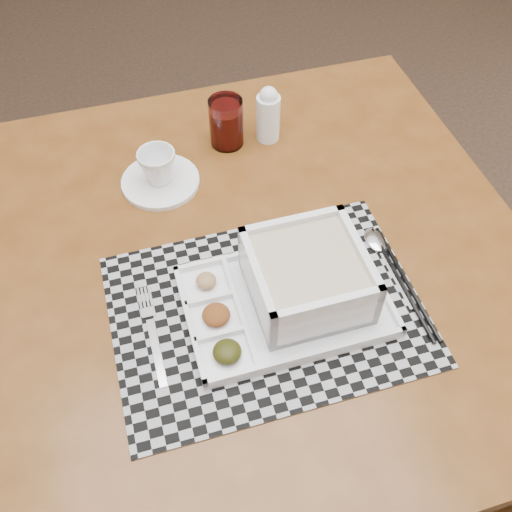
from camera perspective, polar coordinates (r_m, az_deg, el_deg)
The scene contains 11 objects.
floor at distance 1.68m, azimuth -7.74°, elevation -13.03°, with size 5.00×5.00×0.00m, color black.
dining_table at distance 1.05m, azimuth -0.46°, elevation -2.23°, with size 0.99×0.99×0.74m.
placemat at distance 0.92m, azimuth 1.07°, elevation -5.41°, with size 0.49×0.36×0.00m, color #9F9FA6.
serving_tray at distance 0.90m, azimuth 4.38°, elevation -2.88°, with size 0.32×0.22×0.10m.
fork at distance 0.91m, azimuth -10.33°, elevation -7.49°, with size 0.02×0.19×0.00m.
spoon at distance 1.02m, azimuth 12.14°, elevation 1.01°, with size 0.04×0.18×0.01m.
chopsticks at distance 0.98m, azimuth 14.56°, elevation -2.52°, with size 0.02×0.24×0.01m.
saucer at distance 1.12m, azimuth -9.52°, elevation 7.36°, with size 0.15×0.15×0.01m, color white.
cup at distance 1.09m, azimuth -9.79°, elevation 8.80°, with size 0.07×0.07×0.07m, color white.
juice_glass at distance 1.17m, azimuth -2.99°, elevation 13.05°, with size 0.07×0.07×0.10m.
creamer_bottle at distance 1.17m, azimuth 1.23°, elevation 13.98°, with size 0.05×0.05×0.12m.
Camera 1 is at (0.01, -0.74, 1.51)m, focal length 40.00 mm.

